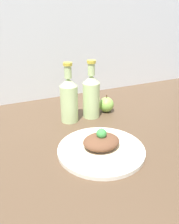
% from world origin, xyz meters
% --- Properties ---
extents(ground_plane, '(1.80, 1.10, 0.04)m').
position_xyz_m(ground_plane, '(0.00, 0.00, -0.02)').
color(ground_plane, brown).
extents(wall_backsplash, '(1.80, 0.03, 0.80)m').
position_xyz_m(wall_backsplash, '(0.00, 0.54, 0.40)').
color(wall_backsplash, silver).
rests_on(wall_backsplash, ground_plane).
extents(plate, '(0.30, 0.30, 0.02)m').
position_xyz_m(plate, '(-0.09, -0.07, 0.01)').
color(plate, silver).
rests_on(plate, ground_plane).
extents(plated_food, '(0.22, 0.22, 0.07)m').
position_xyz_m(plated_food, '(-0.09, -0.07, 0.04)').
color(plated_food, beige).
rests_on(plated_food, plate).
extents(cider_bottle_left, '(0.08, 0.08, 0.26)m').
position_xyz_m(cider_bottle_left, '(-0.11, 0.20, 0.10)').
color(cider_bottle_left, '#B7D18E').
rests_on(cider_bottle_left, ground_plane).
extents(cider_bottle_right, '(0.08, 0.08, 0.26)m').
position_xyz_m(cider_bottle_right, '(0.00, 0.20, 0.10)').
color(cider_bottle_right, '#B7D18E').
rests_on(cider_bottle_right, ground_plane).
extents(apple, '(0.07, 0.07, 0.09)m').
position_xyz_m(apple, '(0.09, 0.22, 0.04)').
color(apple, '#84B74C').
rests_on(apple, ground_plane).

